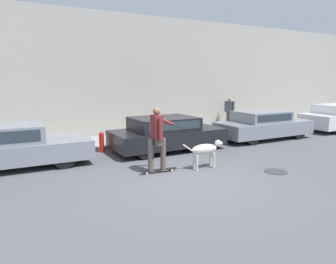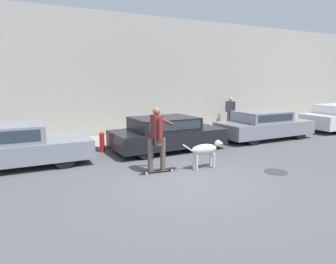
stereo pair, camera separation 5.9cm
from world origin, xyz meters
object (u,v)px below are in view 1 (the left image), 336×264
parked_car_1 (167,134)px  parked_car_2 (263,125)px  parked_car_0 (6,148)px  fire_hydrant (102,141)px  dog (205,150)px  skateboarder (157,136)px  pedestrian_with_bag (230,111)px

parked_car_1 → parked_car_2: (4.58, 0.00, -0.00)m
parked_car_0 → parked_car_1: size_ratio=1.12×
parked_car_2 → fire_hydrant: (-6.72, 0.74, -0.21)m
parked_car_1 → fire_hydrant: size_ratio=5.63×
parked_car_1 → parked_car_2: parked_car_2 is taller
parked_car_0 → dog: parked_car_0 is taller
dog → parked_car_2: bearing=29.9°
skateboarder → fire_hydrant: size_ratio=3.19×
parked_car_1 → parked_car_0: bearing=178.1°
parked_car_0 → skateboarder: skateboarder is taller
parked_car_2 → pedestrian_with_bag: 2.70m
skateboarder → dog: bearing=-5.0°
skateboarder → pedestrian_with_bag: skateboarder is taller
parked_car_0 → skateboarder: (3.61, -2.28, 0.40)m
parked_car_1 → pedestrian_with_bag: size_ratio=2.70×
fire_hydrant → skateboarder: bearing=-76.5°
parked_car_1 → dog: 2.51m
parked_car_1 → skateboarder: 2.71m
parked_car_0 → parked_car_2: 9.61m
skateboarder → fire_hydrant: 3.17m
parked_car_2 → skateboarder: (-5.99, -2.28, 0.42)m
parked_car_1 → skateboarder: size_ratio=1.77×
parked_car_2 → pedestrian_with_bag: bearing=82.8°
dog → skateboarder: size_ratio=0.56×
parked_car_2 → pedestrian_with_bag: size_ratio=2.81×
parked_car_2 → dog: size_ratio=3.27×
skateboarder → pedestrian_with_bag: bearing=42.5°
fire_hydrant → dog: bearing=-57.1°
parked_car_2 → skateboarder: bearing=-159.6°
parked_car_1 → skateboarder: bearing=-123.8°
parked_car_0 → parked_car_1: (5.03, -0.00, -0.01)m
parked_car_2 → pedestrian_with_bag: (0.32, 2.66, 0.36)m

